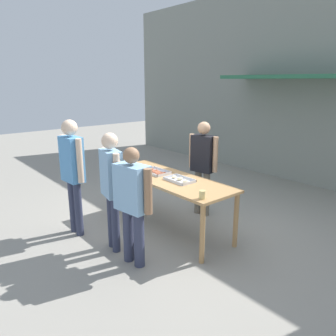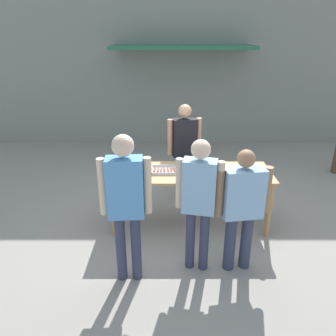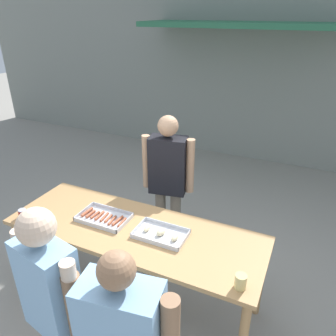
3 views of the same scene
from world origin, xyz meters
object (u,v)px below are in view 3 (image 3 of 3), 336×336
condiment_jar_mustard (23,214)px  condiment_jar_ketchup (31,216)px  food_tray_buns (161,234)px  person_server_behind_table (168,175)px  food_tray_sausages (104,218)px  person_customer_waiting_in_line (52,302)px  beer_cup (241,281)px

condiment_jar_mustard → condiment_jar_ketchup: 0.10m
food_tray_buns → person_server_behind_table: bearing=110.9°
condiment_jar_mustard → person_server_behind_table: bearing=49.2°
food_tray_sausages → person_customer_waiting_in_line: (0.36, -1.03, 0.13)m
condiment_jar_mustard → beer_cup: bearing=0.1°
condiment_jar_ketchup → person_customer_waiting_in_line: 1.21m
food_tray_buns → condiment_jar_mustard: (-1.28, -0.30, 0.03)m
food_tray_buns → beer_cup: size_ratio=4.07×
food_tray_sausages → person_customer_waiting_in_line: bearing=-71.0°
food_tray_buns → person_customer_waiting_in_line: (-0.23, -1.03, 0.13)m
food_tray_buns → person_server_behind_table: (-0.32, 0.82, 0.12)m
food_tray_sausages → condiment_jar_mustard: condiment_jar_mustard is taller
condiment_jar_ketchup → person_server_behind_table: person_server_behind_table is taller
condiment_jar_ketchup → person_server_behind_table: bearing=52.2°
condiment_jar_mustard → food_tray_buns: bearing=13.1°
food_tray_buns → person_customer_waiting_in_line: size_ratio=0.27×
food_tray_sausages → beer_cup: size_ratio=4.25×
food_tray_sausages → person_customer_waiting_in_line: size_ratio=0.28×
person_server_behind_table → food_tray_sausages: bearing=-119.2°
beer_cup → person_server_behind_table: (-1.07, 1.12, 0.08)m
condiment_jar_ketchup → person_customer_waiting_in_line: (0.95, -0.74, 0.10)m
food_tray_buns → person_customer_waiting_in_line: person_customer_waiting_in_line is taller
food_tray_sausages → beer_cup: beer_cup is taller
condiment_jar_mustard → person_server_behind_table: size_ratio=0.05×
condiment_jar_ketchup → beer_cup: (1.94, -0.00, 0.01)m
condiment_jar_ketchup → beer_cup: beer_cup is taller
food_tray_buns → condiment_jar_mustard: size_ratio=5.17×
food_tray_sausages → beer_cup: 1.38m
condiment_jar_mustard → condiment_jar_ketchup: bearing=3.0°
person_server_behind_table → food_tray_buns: bearing=-79.9°
food_tray_sausages → condiment_jar_ketchup: 0.66m
beer_cup → food_tray_sausages: bearing=167.7°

